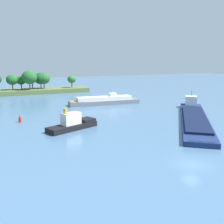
{
  "coord_description": "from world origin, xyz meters",
  "views": [
    {
      "loc": [
        -25.62,
        -27.61,
        15.3
      ],
      "look_at": [
        2.89,
        35.1,
        1.2
      ],
      "focal_mm": 41.09,
      "sensor_mm": 36.0,
      "label": 1
    }
  ],
  "objects_px": {
    "cargo_barge": "(194,117)",
    "tugboat": "(73,124)",
    "white_riverboat": "(104,101)",
    "channel_buoy_red": "(20,119)"
  },
  "relations": [
    {
      "from": "cargo_barge",
      "to": "tugboat",
      "type": "height_order",
      "value": "cargo_barge"
    },
    {
      "from": "channel_buoy_red",
      "to": "tugboat",
      "type": "bearing_deg",
      "value": -49.01
    },
    {
      "from": "white_riverboat",
      "to": "tugboat",
      "type": "relative_size",
      "value": 2.02
    },
    {
      "from": "white_riverboat",
      "to": "channel_buoy_red",
      "type": "xyz_separation_m",
      "value": [
        -29.17,
        -15.22,
        -0.49
      ]
    },
    {
      "from": "channel_buoy_red",
      "to": "white_riverboat",
      "type": "bearing_deg",
      "value": 27.55
    },
    {
      "from": "white_riverboat",
      "to": "channel_buoy_red",
      "type": "distance_m",
      "value": 32.9
    },
    {
      "from": "tugboat",
      "to": "channel_buoy_red",
      "type": "bearing_deg",
      "value": 130.99
    },
    {
      "from": "white_riverboat",
      "to": "channel_buoy_red",
      "type": "bearing_deg",
      "value": -152.45
    },
    {
      "from": "white_riverboat",
      "to": "tugboat",
      "type": "xyz_separation_m",
      "value": [
        -18.93,
        -27.0,
        -0.03
      ]
    },
    {
      "from": "cargo_barge",
      "to": "tugboat",
      "type": "distance_m",
      "value": 31.22
    }
  ]
}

